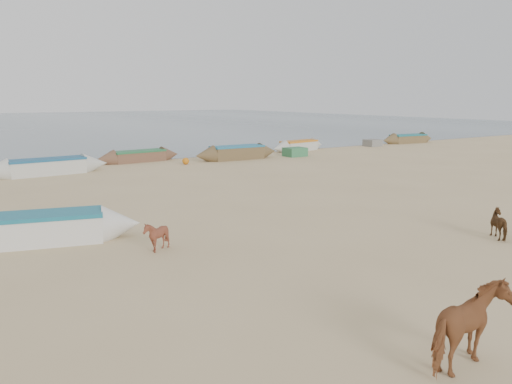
# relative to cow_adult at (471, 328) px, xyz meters

# --- Properties ---
(ground) EXTENTS (140.00, 140.00, 0.00)m
(ground) POSITION_rel_cow_adult_xyz_m (2.52, 6.13, -0.69)
(ground) COLOR tan
(ground) RESTS_ON ground
(cow_adult) EXTENTS (1.74, 0.99, 1.39)m
(cow_adult) POSITION_rel_cow_adult_xyz_m (0.00, 0.00, 0.00)
(cow_adult) COLOR brown
(cow_adult) RESTS_ON ground
(calf_front) EXTENTS (0.96, 0.90, 0.89)m
(calf_front) POSITION_rel_cow_adult_xyz_m (-1.83, 8.56, -0.25)
(calf_front) COLOR brown
(calf_front) RESTS_ON ground
(calf_right) EXTENTS (0.87, 0.98, 0.90)m
(calf_right) POSITION_rel_cow_adult_xyz_m (7.59, 4.04, -0.25)
(calf_right) COLOR #50321A
(calf_right) RESTS_ON ground
(near_canoe) EXTENTS (5.57, 2.60, 0.91)m
(near_canoe) POSITION_rel_cow_adult_xyz_m (-4.25, 11.12, -0.24)
(near_canoe) COLOR silver
(near_canoe) RESTS_ON ground
(waterline_canoes) EXTENTS (60.64, 4.47, 0.97)m
(waterline_canoes) POSITION_rel_cow_adult_xyz_m (1.65, 26.39, -0.27)
(waterline_canoes) COLOR brown
(waterline_canoes) RESTS_ON ground
(beach_clutter) EXTENTS (44.24, 4.61, 0.64)m
(beach_clutter) POSITION_rel_cow_adult_xyz_m (6.36, 26.06, -0.40)
(beach_clutter) COLOR #2A5E2E
(beach_clutter) RESTS_ON ground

